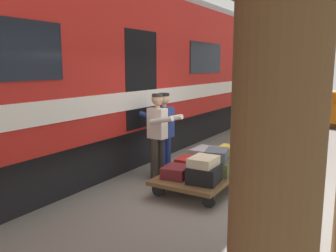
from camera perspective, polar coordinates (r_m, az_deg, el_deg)
The scene contains 14 objects.
ground_plane at distance 6.78m, azimuth 10.57°, elevation -9.71°, with size 60.00×60.00×0.00m, color gray.
train_car at distance 8.32m, azimuth -12.81°, elevation 8.27°, with size 3.03×17.85×4.00m.
luggage_cart at distance 6.63m, azimuth 5.84°, elevation -7.66°, with size 1.20×2.08×0.31m.
suitcase_red_plastic at distance 6.70m, azimuth 3.77°, elevation -6.09°, with size 0.52×0.46×0.22m, color #AD231E.
suitcase_black_hardshell at distance 5.97m, azimuth 5.86°, elevation -7.78°, with size 0.49×0.51×0.28m, color black.
suitcase_maroon_trunk at distance 6.22m, azimuth 1.33°, elevation -7.43°, with size 0.42×0.47×0.20m, color maroon.
suitcase_olive_duffel at distance 6.48m, azimuth 8.03°, elevation -6.57°, with size 0.49×0.55×0.25m, color brown.
suitcase_teal_softside at distance 7.00m, azimuth 9.87°, elevation -5.46°, with size 0.44×0.57×0.23m, color #1E666B.
suitcase_gray_aluminum at distance 7.19m, azimuth 5.87°, elevation -4.71°, with size 0.40×0.59×0.29m, color #9EA0A5.
suitcase_slate_roller at distance 6.41m, azimuth 7.88°, elevation -4.67°, with size 0.38×0.51×0.20m, color #4C515B.
suitcase_cream_canvas at distance 5.93m, azimuth 5.77°, elevation -5.73°, with size 0.40×0.50×0.15m, color beige.
suitcase_yellow_case at distance 6.98m, azimuth 9.83°, elevation -3.84°, with size 0.34×0.40×0.16m, color gold.
porter_in_overalls at distance 7.15m, azimuth -0.76°, elevation -0.86°, with size 0.68×0.44×1.70m.
porter_by_door at distance 6.95m, azimuth -1.59°, elevation -1.16°, with size 0.69×0.46×1.70m.
Camera 1 is at (-2.18, 6.02, 2.24)m, focal length 37.66 mm.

